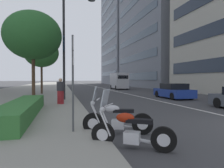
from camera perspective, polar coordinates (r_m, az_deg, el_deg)
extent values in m
cube|color=gray|center=(35.18, -21.13, -1.35)|extent=(160.00, 10.91, 0.15)
cube|color=silver|center=(40.59, -3.73, -1.00)|extent=(110.00, 0.16, 0.01)
cylinder|color=black|center=(5.23, -2.60, -14.25)|extent=(0.42, 0.58, 0.60)
cylinder|color=silver|center=(5.23, -2.60, -14.25)|extent=(0.27, 0.32, 0.30)
cylinder|color=black|center=(4.94, 14.66, -15.22)|extent=(0.42, 0.58, 0.60)
cylinder|color=silver|center=(4.94, 14.66, -15.22)|extent=(0.27, 0.32, 0.30)
cube|color=silver|center=(5.04, 5.76, -15.05)|extent=(0.42, 0.46, 0.28)
cube|color=black|center=(4.90, 7.87, -10.51)|extent=(0.52, 0.66, 0.10)
ellipsoid|color=#991E0A|center=(4.96, 3.83, -9.65)|extent=(0.45, 0.52, 0.24)
cylinder|color=silver|center=(5.06, -2.01, -11.20)|extent=(0.20, 0.29, 0.64)
cylinder|color=silver|center=(5.19, -1.49, -10.88)|extent=(0.20, 0.29, 0.64)
cylinder|color=silver|center=(5.02, -0.88, -6.03)|extent=(0.53, 0.34, 0.04)
sphere|color=silver|center=(5.10, -2.82, -7.29)|extent=(0.14, 0.14, 0.14)
cube|color=#B2BCC6|center=(5.04, -1.97, -3.96)|extent=(0.44, 0.33, 0.44)
cylinder|color=silver|center=(5.15, 9.26, -15.90)|extent=(0.44, 0.63, 0.16)
cylinder|color=black|center=(6.34, -5.41, -11.19)|extent=(0.31, 0.66, 0.66)
cylinder|color=silver|center=(6.34, -5.41, -11.19)|extent=(0.22, 0.35, 0.33)
cylinder|color=black|center=(6.30, 8.75, -11.29)|extent=(0.31, 0.66, 0.66)
cylinder|color=silver|center=(6.30, 8.75, -11.29)|extent=(0.22, 0.35, 0.33)
cube|color=silver|center=(6.28, 1.65, -11.47)|extent=(0.36, 0.44, 0.28)
cube|color=black|center=(6.20, 3.33, -7.72)|extent=(0.40, 0.68, 0.10)
ellipsoid|color=#B2B2B7|center=(6.20, 0.07, -7.16)|extent=(0.37, 0.51, 0.24)
cylinder|color=silver|center=(6.20, -4.77, -8.60)|extent=(0.14, 0.32, 0.64)
cylinder|color=silver|center=(6.34, -4.59, -8.38)|extent=(0.14, 0.32, 0.64)
cylinder|color=silver|center=(6.20, -3.96, -4.36)|extent=(0.58, 0.21, 0.04)
sphere|color=silver|center=(6.24, -5.60, -5.44)|extent=(0.14, 0.14, 0.14)
cube|color=#B2BCC6|center=(6.20, -4.88, -2.70)|extent=(0.46, 0.25, 0.44)
cylinder|color=silver|center=(6.44, 4.23, -12.20)|extent=(0.29, 0.68, 0.16)
cylinder|color=black|center=(13.35, 28.25, -4.78)|extent=(0.63, 0.25, 0.62)
cube|color=navy|center=(18.53, 17.23, -2.44)|extent=(4.15, 1.91, 0.68)
cube|color=black|center=(18.41, 17.40, -0.62)|extent=(2.05, 1.74, 0.50)
cylinder|color=black|center=(19.32, 12.95, -2.79)|extent=(0.62, 0.22, 0.62)
cylinder|color=black|center=(20.15, 17.32, -2.64)|extent=(0.62, 0.22, 0.62)
cylinder|color=black|center=(16.93, 17.11, -3.40)|extent=(0.62, 0.22, 0.62)
cylinder|color=black|center=(17.87, 21.84, -3.19)|extent=(0.62, 0.22, 0.62)
cube|color=#B7B7BC|center=(34.00, 1.97, 1.02)|extent=(5.74, 2.19, 2.53)
cube|color=black|center=(31.28, 3.21, 2.01)|extent=(0.10, 1.66, 0.56)
cylinder|color=black|center=(35.70, -0.17, -0.76)|extent=(0.73, 0.29, 0.72)
cylinder|color=black|center=(36.11, 2.60, -0.74)|extent=(0.73, 0.29, 0.72)
cylinder|color=black|center=(31.95, 1.25, -1.02)|extent=(0.73, 0.29, 0.72)
cylinder|color=black|center=(32.40, 4.31, -0.99)|extent=(0.73, 0.29, 0.72)
cylinder|color=#47494C|center=(6.00, -11.20, 0.17)|extent=(0.06, 0.06, 2.87)
cube|color=silver|center=(6.09, -11.11, 11.38)|extent=(0.32, 0.02, 0.40)
cube|color=silver|center=(6.03, -11.09, 7.16)|extent=(0.32, 0.02, 0.40)
cylinder|color=#232326|center=(15.78, -13.69, 10.15)|extent=(0.18, 0.18, 7.94)
ellipsoid|color=slate|center=(16.93, -5.94, 22.88)|extent=(0.44, 0.60, 0.20)
cube|color=#194C99|center=(15.47, -13.68, 11.26)|extent=(0.56, 0.03, 1.10)
cube|color=#194C99|center=(16.16, -13.71, 10.83)|extent=(0.56, 0.03, 1.10)
cube|color=#337033|center=(9.20, -24.35, -6.54)|extent=(6.89, 1.10, 0.62)
cylinder|color=#473323|center=(14.28, -21.69, 1.19)|extent=(0.22, 0.22, 3.07)
ellipsoid|color=#265B28|center=(14.57, -21.80, 12.85)|extent=(3.76, 3.76, 3.20)
cylinder|color=#473323|center=(22.61, -19.59, 1.21)|extent=(0.22, 0.22, 3.03)
ellipsoid|color=#2D6B2D|center=(22.79, -19.65, 8.46)|extent=(3.62, 3.62, 3.08)
cube|color=maroon|center=(12.93, -14.60, -3.74)|extent=(0.39, 0.40, 0.83)
cube|color=#2D2D33|center=(12.88, -14.62, -0.65)|extent=(0.46, 0.47, 0.57)
sphere|color=tan|center=(12.88, -14.63, 1.11)|extent=(0.22, 0.22, 0.22)
cube|color=slate|center=(49.85, 17.30, 16.02)|extent=(24.05, 19.19, 28.67)
cube|color=#384756|center=(43.99, 6.41, 2.16)|extent=(21.64, 0.08, 1.50)
cube|color=#384756|center=(44.23, 6.43, 7.49)|extent=(21.64, 0.08, 1.50)
cube|color=#384756|center=(44.85, 6.44, 12.72)|extent=(21.64, 0.08, 1.50)
cube|color=#384756|center=(45.84, 6.46, 17.76)|extent=(21.64, 0.08, 1.50)
cube|color=#384756|center=(47.16, 6.47, 22.56)|extent=(21.64, 0.08, 1.50)
cube|color=slate|center=(74.19, 5.48, 17.61)|extent=(24.01, 16.81, 44.83)
cube|color=#384756|center=(68.90, -1.20, 2.97)|extent=(21.61, 0.08, 1.50)
cube|color=#384756|center=(69.11, -1.20, 6.17)|extent=(21.61, 0.08, 1.50)
cube|color=#384756|center=(69.54, -1.20, 9.33)|extent=(21.61, 0.08, 1.50)
cube|color=#384756|center=(70.17, -1.20, 12.45)|extent=(21.61, 0.08, 1.50)
cube|color=#384756|center=(71.01, -1.21, 15.51)|extent=(21.61, 0.08, 1.50)
cube|color=#384756|center=(72.05, -1.21, 18.48)|extent=(21.61, 0.08, 1.50)
cube|color=#384756|center=(73.27, -1.21, 21.36)|extent=(21.61, 0.08, 1.50)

